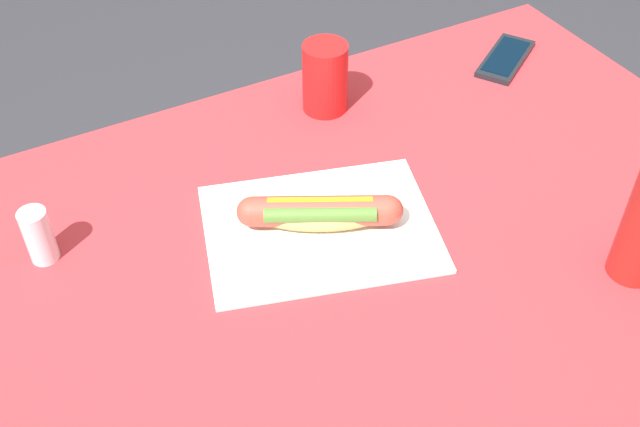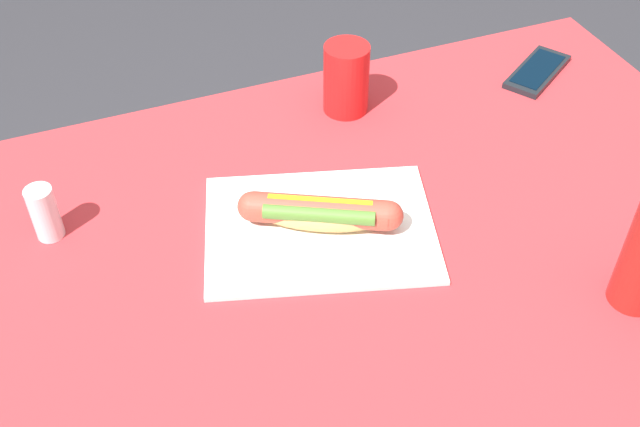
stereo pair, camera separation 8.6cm
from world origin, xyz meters
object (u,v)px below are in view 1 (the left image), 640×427
object	(u,v)px
hot_dog	(320,213)
salt_shaker	(39,236)
cell_phone	(506,58)
drinking_cup	(325,78)

from	to	relation	value
hot_dog	salt_shaker	bearing A→B (deg)	-20.29
hot_dog	salt_shaker	world-z (taller)	salt_shaker
hot_dog	salt_shaker	distance (m)	0.36
cell_phone	drinking_cup	distance (m)	0.34
hot_dog	salt_shaker	size ratio (longest dim) A/B	2.55
hot_dog	drinking_cup	world-z (taller)	drinking_cup
drinking_cup	salt_shaker	distance (m)	0.49
cell_phone	salt_shaker	xyz separation A→B (m)	(0.81, 0.09, 0.03)
hot_dog	salt_shaker	xyz separation A→B (m)	(0.33, -0.12, 0.01)
salt_shaker	hot_dog	bearing A→B (deg)	159.71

